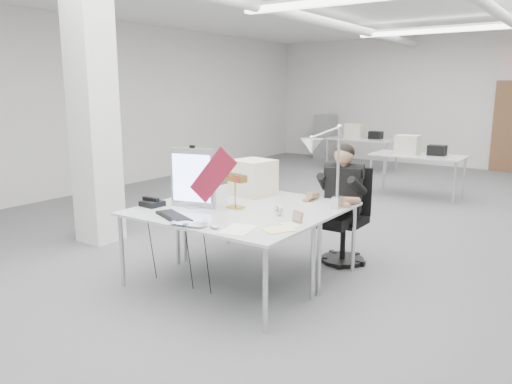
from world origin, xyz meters
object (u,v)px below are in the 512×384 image
(architect_lamp, at_px, (327,166))
(seated_person, at_px, (343,184))
(monitor, at_px, (193,178))
(desk_phone, at_px, (152,204))
(bankers_lamp, at_px, (235,193))
(office_chair, at_px, (344,216))
(desk_main, at_px, (213,218))
(laptop, at_px, (185,226))
(beige_monitor, at_px, (253,177))

(architect_lamp, bearing_deg, seated_person, 100.12)
(monitor, xyz_separation_m, desk_phone, (-0.36, -0.22, -0.27))
(bankers_lamp, height_order, desk_phone, bankers_lamp)
(office_chair, bearing_deg, desk_main, -128.16)
(laptop, relative_size, desk_phone, 1.61)
(seated_person, xyz_separation_m, beige_monitor, (-0.89, -0.43, 0.05))
(bankers_lamp, distance_m, architect_lamp, 0.94)
(desk_main, bearing_deg, beige_monitor, 104.40)
(desk_phone, bearing_deg, office_chair, 50.28)
(bankers_lamp, xyz_separation_m, desk_phone, (-0.74, -0.41, -0.13))
(office_chair, distance_m, seated_person, 0.37)
(beige_monitor, bearing_deg, seated_person, 36.18)
(monitor, relative_size, architect_lamp, 0.65)
(beige_monitor, xyz_separation_m, architect_lamp, (1.06, -0.31, 0.26))
(desk_main, relative_size, bankers_lamp, 5.76)
(office_chair, distance_m, monitor, 1.74)
(laptop, height_order, desk_phone, desk_phone)
(seated_person, relative_size, laptop, 2.71)
(monitor, bearing_deg, architect_lamp, 8.96)
(seated_person, distance_m, monitor, 1.63)
(laptop, height_order, architect_lamp, architect_lamp)
(office_chair, distance_m, laptop, 2.01)
(monitor, bearing_deg, beige_monitor, 65.60)
(desk_main, height_order, seated_person, seated_person)
(monitor, height_order, beige_monitor, monitor)
(desk_phone, bearing_deg, monitor, 33.95)
(office_chair, relative_size, desk_phone, 5.19)
(desk_main, bearing_deg, monitor, 155.14)
(seated_person, height_order, monitor, seated_person)
(laptop, xyz_separation_m, desk_phone, (-0.81, 0.40, 0.01))
(laptop, bearing_deg, seated_person, 61.14)
(monitor, bearing_deg, desk_phone, -162.83)
(bankers_lamp, distance_m, desk_phone, 0.86)
(office_chair, height_order, beige_monitor, beige_monitor)
(beige_monitor, relative_size, architect_lamp, 0.45)
(desk_main, distance_m, desk_phone, 0.78)
(desk_phone, height_order, beige_monitor, beige_monitor)
(desk_phone, distance_m, beige_monitor, 1.17)
(office_chair, xyz_separation_m, monitor, (-1.04, -1.30, 0.52))
(beige_monitor, bearing_deg, architect_lamp, -6.24)
(seated_person, height_order, beige_monitor, seated_person)
(monitor, xyz_separation_m, bankers_lamp, (0.37, 0.20, -0.14))
(bankers_lamp, relative_size, desk_phone, 1.52)
(seated_person, xyz_separation_m, desk_phone, (-1.40, -1.47, -0.12))
(monitor, bearing_deg, seated_person, 36.49)
(beige_monitor, height_order, architect_lamp, architect_lamp)
(monitor, relative_size, bankers_lamp, 1.89)
(office_chair, bearing_deg, bankers_lamp, -136.55)
(monitor, relative_size, beige_monitor, 1.43)
(beige_monitor, bearing_deg, office_chair, 38.73)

